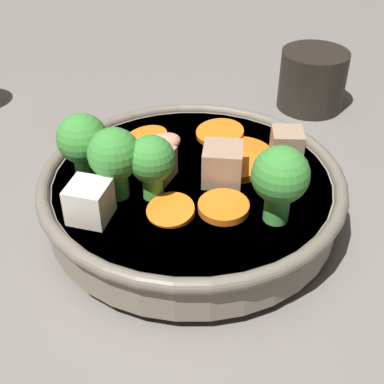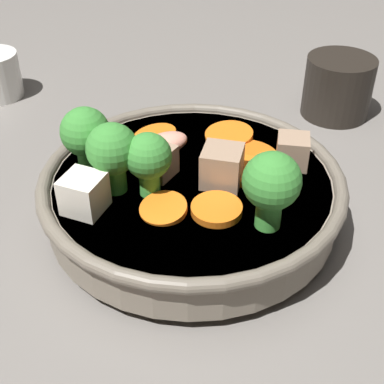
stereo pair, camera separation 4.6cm
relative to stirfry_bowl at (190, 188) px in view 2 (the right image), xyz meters
The scene contains 3 objects.
ground_plane 0.04m from the stirfry_bowl, 42.07° to the right, with size 3.00×3.00×0.00m, color slate.
stirfry_bowl is the anchor object (origin of this frame).
dark_mug 0.27m from the stirfry_bowl, 27.54° to the right, with size 0.10×0.08×0.07m.
Camera 2 is at (-0.36, -0.08, 0.31)m, focal length 50.00 mm.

